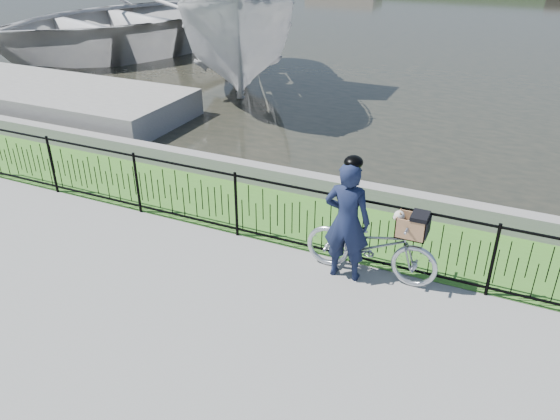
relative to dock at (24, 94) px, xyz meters
The scene contains 10 objects.
ground 11.42m from the dock, 28.81° to the right, with size 120.00×120.00×0.00m, color gray.
grass_strip 10.42m from the dock, 16.17° to the right, with size 60.00×2.00×0.01m, color #396F22.
water 29.26m from the dock, 70.02° to the left, with size 120.00×120.00×0.00m, color black.
quay_wall 10.18m from the dock, 10.76° to the right, with size 60.00×0.30×0.40m, color gray.
fence 10.74m from the dock, 21.31° to the right, with size 14.00×0.06×1.15m, color black, non-canonical shape.
dock is the anchor object (origin of this frame).
bicycle_rig 12.07m from the dock, 19.86° to the right, with size 1.97×0.69×1.19m.
cyclist 11.82m from the dock, 21.22° to the right, with size 0.69×0.47×1.91m.
boat_near 6.55m from the dock, 42.98° to the left, with size 7.22×9.36×5.22m.
boat_far 7.53m from the dock, 105.10° to the left, with size 11.57×13.59×2.39m.
Camera 1 is at (2.96, -5.32, 4.68)m, focal length 35.00 mm.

